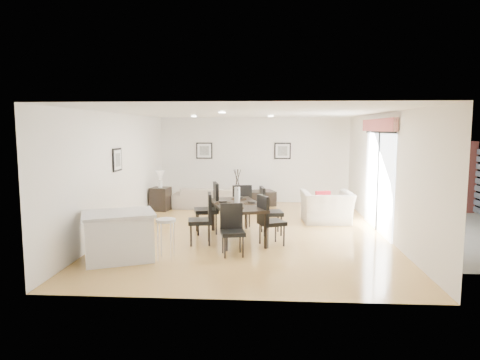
# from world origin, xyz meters

# --- Properties ---
(ground) EXTENTS (8.00, 8.00, 0.00)m
(ground) POSITION_xyz_m (0.00, 0.00, 0.00)
(ground) COLOR #DEA65B
(ground) RESTS_ON ground
(wall_back) EXTENTS (6.00, 0.04, 2.70)m
(wall_back) POSITION_xyz_m (0.00, 4.00, 1.35)
(wall_back) COLOR white
(wall_back) RESTS_ON ground
(wall_front) EXTENTS (6.00, 0.04, 2.70)m
(wall_front) POSITION_xyz_m (0.00, -4.00, 1.35)
(wall_front) COLOR white
(wall_front) RESTS_ON ground
(wall_left) EXTENTS (0.04, 8.00, 2.70)m
(wall_left) POSITION_xyz_m (-3.00, 0.00, 1.35)
(wall_left) COLOR white
(wall_left) RESTS_ON ground
(wall_right) EXTENTS (0.04, 8.00, 2.70)m
(wall_right) POSITION_xyz_m (3.00, 0.00, 1.35)
(wall_right) COLOR white
(wall_right) RESTS_ON ground
(ceiling) EXTENTS (6.00, 8.00, 0.02)m
(ceiling) POSITION_xyz_m (0.00, 0.00, 2.70)
(ceiling) COLOR white
(ceiling) RESTS_ON wall_back
(sofa) EXTENTS (2.11, 0.84, 0.62)m
(sofa) POSITION_xyz_m (-1.30, 2.85, 0.31)
(sofa) COLOR #A19382
(sofa) RESTS_ON ground
(armchair) EXTENTS (1.27, 1.13, 0.79)m
(armchair) POSITION_xyz_m (1.91, 1.02, 0.39)
(armchair) COLOR beige
(armchair) RESTS_ON ground
(dining_table) EXTENTS (1.38, 2.01, 0.76)m
(dining_table) POSITION_xyz_m (-0.22, -0.70, 0.69)
(dining_table) COLOR black
(dining_table) RESTS_ON ground
(dining_chair_wnear) EXTENTS (0.54, 0.54, 1.04)m
(dining_chair_wnear) POSITION_xyz_m (-0.86, -1.14, 0.58)
(dining_chair_wnear) COLOR black
(dining_chair_wnear) RESTS_ON ground
(dining_chair_wfar) EXTENTS (0.62, 0.62, 1.14)m
(dining_chair_wfar) POSITION_xyz_m (-0.85, -0.22, 0.64)
(dining_chair_wfar) COLOR black
(dining_chair_wfar) RESTS_ON ground
(dining_chair_enear) EXTENTS (0.62, 0.62, 1.03)m
(dining_chair_enear) POSITION_xyz_m (0.44, -1.20, 0.57)
(dining_chair_enear) COLOR black
(dining_chair_enear) RESTS_ON ground
(dining_chair_efar) EXTENTS (0.55, 0.55, 1.06)m
(dining_chair_efar) POSITION_xyz_m (0.43, -0.25, 0.59)
(dining_chair_efar) COLOR black
(dining_chair_efar) RESTS_ON ground
(dining_chair_head) EXTENTS (0.51, 0.51, 0.95)m
(dining_chair_head) POSITION_xyz_m (-0.23, -1.84, 0.53)
(dining_chair_head) COLOR black
(dining_chair_head) RESTS_ON ground
(dining_chair_foot) EXTENTS (0.55, 0.55, 1.02)m
(dining_chair_foot) POSITION_xyz_m (-0.20, 0.44, 0.57)
(dining_chair_foot) COLOR black
(dining_chair_foot) RESTS_ON ground
(vase) EXTENTS (0.96, 1.47, 0.74)m
(vase) POSITION_xyz_m (-0.22, -0.70, 1.07)
(vase) COLOR white
(vase) RESTS_ON dining_table
(coffee_table) EXTENTS (1.28, 1.00, 0.45)m
(coffee_table) POSITION_xyz_m (0.08, 3.34, 0.22)
(coffee_table) COLOR black
(coffee_table) RESTS_ON ground
(side_table) EXTENTS (0.57, 0.57, 0.67)m
(side_table) POSITION_xyz_m (-2.65, 2.37, 0.33)
(side_table) COLOR black
(side_table) RESTS_ON ground
(table_lamp) EXTENTS (0.26, 0.26, 0.49)m
(table_lamp) POSITION_xyz_m (-2.65, 2.37, 0.98)
(table_lamp) COLOR white
(table_lamp) RESTS_ON side_table
(cushion) EXTENTS (0.39, 0.22, 0.37)m
(cushion) POSITION_xyz_m (1.80, 0.90, 0.63)
(cushion) COLOR maroon
(cushion) RESTS_ON armchair
(kitchen_island) EXTENTS (1.51, 1.36, 0.87)m
(kitchen_island) POSITION_xyz_m (-2.23, -2.31, 0.44)
(kitchen_island) COLOR silver
(kitchen_island) RESTS_ON ground
(bar_stool) EXTENTS (0.35, 0.35, 0.76)m
(bar_stool) POSITION_xyz_m (-1.37, -2.31, 0.65)
(bar_stool) COLOR silver
(bar_stool) RESTS_ON ground
(framed_print_back_left) EXTENTS (0.52, 0.04, 0.52)m
(framed_print_back_left) POSITION_xyz_m (-1.60, 3.97, 1.65)
(framed_print_back_left) COLOR black
(framed_print_back_left) RESTS_ON wall_back
(framed_print_back_right) EXTENTS (0.52, 0.04, 0.52)m
(framed_print_back_right) POSITION_xyz_m (0.90, 3.97, 1.65)
(framed_print_back_right) COLOR black
(framed_print_back_right) RESTS_ON wall_back
(framed_print_left_wall) EXTENTS (0.04, 0.52, 0.52)m
(framed_print_left_wall) POSITION_xyz_m (-2.97, -0.20, 1.65)
(framed_print_left_wall) COLOR black
(framed_print_left_wall) RESTS_ON wall_left
(sliding_door) EXTENTS (0.12, 2.70, 2.57)m
(sliding_door) POSITION_xyz_m (2.96, 0.30, 1.66)
(sliding_door) COLOR white
(sliding_door) RESTS_ON wall_right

